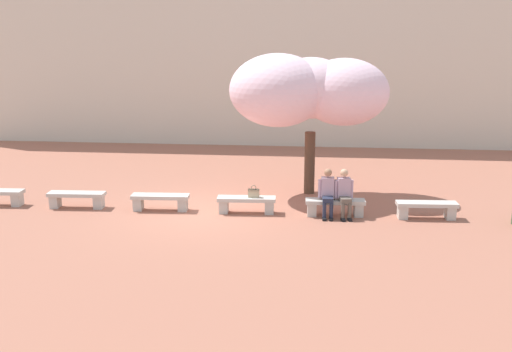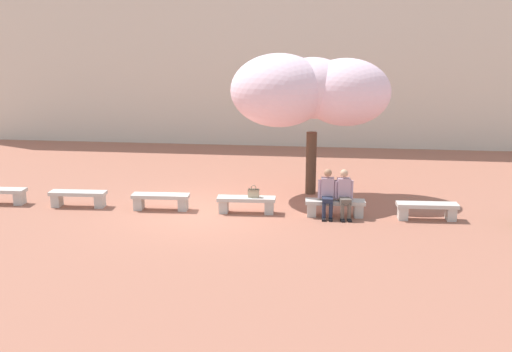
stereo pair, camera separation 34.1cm
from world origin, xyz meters
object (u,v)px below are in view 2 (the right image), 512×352
Objects in this scene: person_seated_left at (327,191)px; person_seated_right at (344,192)px; stone_bench_east_end at (335,206)px; cherry_tree_main at (308,91)px; stone_bench_center at (161,200)px; stone_bench_near_west at (78,197)px; stone_bench_far_east at (427,209)px; stone_bench_near_east at (246,203)px; handbag at (253,193)px.

person_seated_left is 0.44m from person_seated_right.
cherry_tree_main is (-0.87, 2.13, 2.85)m from stone_bench_east_end.
stone_bench_center is 5.05m from person_seated_right.
cherry_tree_main reaches higher than person_seated_left.
stone_bench_near_west is at bearing 179.60° from person_seated_right.
stone_bench_far_east is (2.40, 0.00, 0.00)m from stone_bench_east_end.
stone_bench_east_end is 1.00× the size of stone_bench_far_east.
stone_bench_near_east is 1.25× the size of person_seated_right.
stone_bench_center is 2.40m from stone_bench_near_east.
person_seated_right is (0.44, 0.00, 0.00)m from person_seated_left.
person_seated_left reaches higher than stone_bench_near_west.
stone_bench_center is 1.00× the size of stone_bench_far_east.
stone_bench_east_end is at bearing -67.71° from cherry_tree_main.
cherry_tree_main is at bearing 116.77° from person_seated_right.
stone_bench_center is at bearing 180.00° from stone_bench_east_end.
stone_bench_far_east is 2.65m from person_seated_left.
stone_bench_near_east is 1.00× the size of stone_bench_east_end.
stone_bench_near_east is at bearing 180.00° from stone_bench_far_east.
stone_bench_far_east is at bearing 0.00° from stone_bench_near_west.
stone_bench_far_east is (4.80, 0.00, 0.00)m from stone_bench_near_east.
stone_bench_center and stone_bench_near_east have the same top height.
person_seated_right is (7.43, -0.05, 0.40)m from stone_bench_near_west.
person_seated_right is 3.46m from cherry_tree_main.
stone_bench_near_east is at bearing 178.86° from person_seated_right.
handbag is 0.07× the size of cherry_tree_main.
stone_bench_near_west is 1.25× the size of person_seated_right.
stone_bench_east_end is at bearing -0.00° from stone_bench_near_east.
stone_bench_near_east is 3.87m from cherry_tree_main.
stone_bench_east_end is at bearing -0.00° from stone_bench_near_west.
person_seated_left is 3.81× the size of handbag.
person_seated_right reaches higher than stone_bench_east_end.
handbag is 3.58m from cherry_tree_main.
stone_bench_center is at bearing 0.00° from stone_bench_near_west.
stone_bench_near_west and stone_bench_east_end have the same top height.
stone_bench_near_west is 4.74× the size of handbag.
cherry_tree_main is (-1.10, 2.18, 2.45)m from person_seated_right.
stone_bench_east_end is at bearing 14.16° from person_seated_left.
stone_bench_east_end is 0.46m from person_seated_right.
stone_bench_far_east is 1.25× the size of person_seated_left.
stone_bench_center is 5.30m from cherry_tree_main.
cherry_tree_main is at bearing 54.23° from stone_bench_near_east.
handbag reaches higher than stone_bench_center.
stone_bench_near_west and stone_bench_far_east have the same top height.
stone_bench_center is 4.61m from person_seated_left.
handbag is at bearing 178.20° from person_seated_right.
person_seated_right reaches higher than handbag.
stone_bench_far_east is 4.62m from handbag.
person_seated_left is 2.00m from handbag.
handbag is (-2.00, 0.08, -0.12)m from person_seated_left.
stone_bench_near_west is at bearing 180.00° from stone_bench_center.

